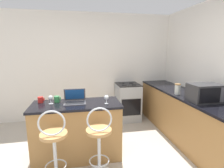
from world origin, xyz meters
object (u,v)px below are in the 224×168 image
Objects in this scene: bar_stool_near at (55,149)px; bar_stool_far at (99,145)px; wine_glass_tall at (51,98)px; mug_red at (41,100)px; microwave at (205,93)px; stove_range at (128,102)px; laptop at (75,99)px; storage_jar at (177,89)px; wine_glass_short at (106,98)px; mug_green at (57,99)px; mug_white at (189,89)px.

bar_stool_near is 1.00× the size of bar_stool_far.
wine_glass_tall is at bearing 138.26° from bar_stool_far.
bar_stool_far reaches higher than mug_red.
microwave is 1.93m from stove_range.
wine_glass_tall is (-0.10, 0.60, 0.51)m from bar_stool_near.
laptop reaches higher than storage_jar.
wine_glass_short is (0.17, 0.45, 0.51)m from bar_stool_far.
wine_glass_tall is (-0.36, -0.01, 0.04)m from laptop.
bar_stool_far is 1.19m from mug_red.
wine_glass_short reaches higher than stove_range.
wine_glass_short is (-1.57, 0.18, -0.05)m from microwave.
microwave reaches higher than bar_stool_far.
wine_glass_short is 1.02× the size of wine_glass_tall.
microwave is 2.62m from mug_red.
mug_green is at bearing -141.10° from stove_range.
bar_stool_near is 3.09× the size of laptop.
storage_jar is at bearing 2.53° from mug_green.
microwave reaches higher than wine_glass_tall.
microwave is at bearing -10.15° from mug_green.
stove_range is 9.10× the size of mug_red.
wine_glass_tall is at bearing -135.49° from mug_green.
mug_white is at bearing 25.51° from bar_stool_far.
bar_stool_far reaches higher than mug_green.
wine_glass_short is at bearing -165.05° from mug_white.
wine_glass_tall is at bearing 169.83° from wine_glass_short.
laptop is at bearing 161.93° from wine_glass_short.
storage_jar reaches higher than bar_stool_near.
wine_glass_short is (0.76, -0.23, 0.05)m from mug_green.
mug_white is 1.80m from wine_glass_short.
mug_red is at bearing -175.70° from mug_white.
wine_glass_tall is at bearing -140.78° from stove_range.
bar_stool_far is 7.52× the size of wine_glass_short.
bar_stool_far is at bearing -171.40° from microwave.
storage_jar reaches higher than bar_stool_far.
bar_stool_far is at bearing -49.26° from mug_green.
wine_glass_short is at bearing 68.91° from bar_stool_far.
mug_red reaches higher than stove_range.
storage_jar is 2.16m from mug_green.
mug_white and mug_red have the same top height.
microwave is 4.99× the size of mug_red.
bar_stool_far is 1.85m from microwave.
wine_glass_tall is (-2.58, -0.31, 0.05)m from mug_white.
wine_glass_tall is at bearing 99.56° from bar_stool_near.
stove_range is at bearing 133.82° from mug_white.
laptop is 1.67× the size of storage_jar.
storage_jar is 1.48× the size of wine_glass_tall.
storage_jar is 1.44m from wine_glass_short.
mug_green is (-0.59, 0.68, 0.47)m from bar_stool_far.
bar_stool_far is 9.96× the size of mug_green.
mug_white is 2.50m from mug_green.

